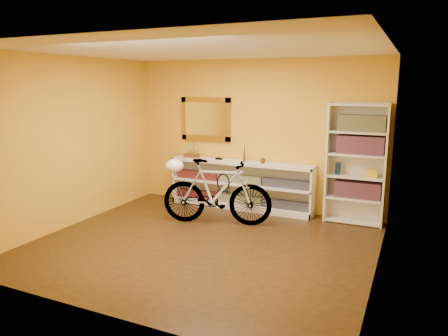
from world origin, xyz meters
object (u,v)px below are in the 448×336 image
at_px(bookcase, 356,164).
at_px(bicycle, 217,192).
at_px(console_unit, 240,185).
at_px(helmet, 175,166).

xyz_separation_m(bookcase, bicycle, (-1.95, -0.97, -0.43)).
height_order(console_unit, helmet, helmet).
height_order(bookcase, bicycle, bookcase).
xyz_separation_m(console_unit, helmet, (-0.66, -1.12, 0.49)).
bearing_deg(helmet, bicycle, 14.74).
relative_size(console_unit, bookcase, 1.37).
xyz_separation_m(console_unit, bookcase, (1.93, 0.03, 0.52)).
relative_size(bookcase, bicycle, 1.08).
height_order(console_unit, bookcase, bookcase).
xyz_separation_m(bicycle, helmet, (-0.65, -0.17, 0.39)).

